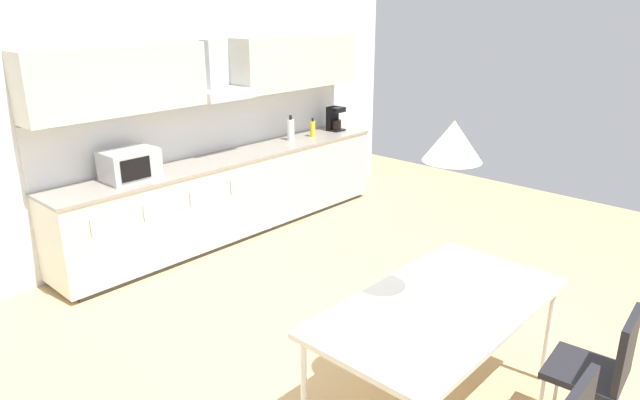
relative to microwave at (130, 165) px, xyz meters
The scene contains 12 objects.
ground_plane 2.79m from the microwave, 83.58° to the right, with size 9.31×8.62×0.02m, color tan.
wall_back 0.51m from the microwave, 50.06° to the left, with size 7.44×0.10×2.54m, color silver.
kitchen_counter 1.30m from the microwave, ahead, with size 3.98×0.62×0.88m.
backsplash_tile 1.21m from the microwave, 13.73° to the left, with size 3.96×0.02×0.57m, color silver.
upper_wall_cabinets 1.39m from the microwave, ahead, with size 3.96×0.40×0.60m.
microwave is the anchor object (origin of this frame).
coffee_maker 2.87m from the microwave, ahead, with size 0.18×0.19×0.30m.
bottle_yellow 2.42m from the microwave, ahead, with size 0.06×0.06×0.23m.
bottle_white 2.11m from the microwave, ahead, with size 0.08×0.08×0.30m.
dining_table 3.22m from the microwave, 87.45° to the right, with size 1.65×0.88×0.76m.
chair_near_right 4.09m from the microwave, 82.63° to the right, with size 0.43×0.43×0.87m.
pendant_lamp 3.29m from the microwave, 87.45° to the right, with size 0.32×0.32×0.22m, color silver.
Camera 1 is at (-2.80, -2.11, 2.43)m, focal length 32.00 mm.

